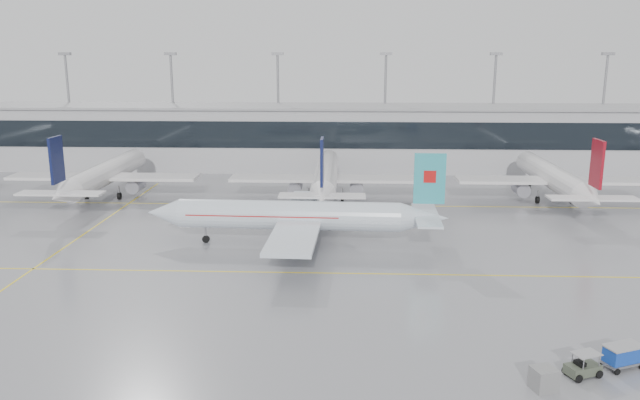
{
  "coord_description": "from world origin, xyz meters",
  "views": [
    {
      "loc": [
        3.08,
        -61.39,
        22.2
      ],
      "look_at": [
        0.0,
        12.0,
        5.0
      ],
      "focal_mm": 35.0,
      "sensor_mm": 36.0,
      "label": 1
    }
  ],
  "objects_px": {
    "baggage_cart": "(623,355)",
    "gse_unit": "(544,379)",
    "baggage_tug": "(583,368)",
    "air_canada_jet": "(300,216)"
  },
  "relations": [
    {
      "from": "air_canada_jet",
      "to": "baggage_tug",
      "type": "relative_size",
      "value": 9.99
    },
    {
      "from": "baggage_tug",
      "to": "gse_unit",
      "type": "relative_size",
      "value": 2.3
    },
    {
      "from": "baggage_cart",
      "to": "gse_unit",
      "type": "relative_size",
      "value": 2.05
    },
    {
      "from": "air_canada_jet",
      "to": "gse_unit",
      "type": "height_order",
      "value": "air_canada_jet"
    },
    {
      "from": "baggage_tug",
      "to": "baggage_cart",
      "type": "distance_m",
      "value": 3.62
    },
    {
      "from": "baggage_tug",
      "to": "gse_unit",
      "type": "distance_m",
      "value": 3.84
    },
    {
      "from": "air_canada_jet",
      "to": "baggage_cart",
      "type": "relative_size",
      "value": 11.21
    },
    {
      "from": "baggage_tug",
      "to": "baggage_cart",
      "type": "relative_size",
      "value": 1.12
    },
    {
      "from": "air_canada_jet",
      "to": "baggage_cart",
      "type": "bearing_deg",
      "value": 133.63
    },
    {
      "from": "baggage_tug",
      "to": "baggage_cart",
      "type": "xyz_separation_m",
      "value": [
        3.33,
        1.37,
        0.41
      ]
    }
  ]
}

